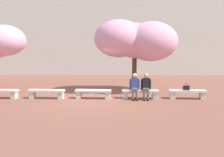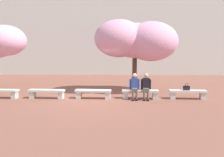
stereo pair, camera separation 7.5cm
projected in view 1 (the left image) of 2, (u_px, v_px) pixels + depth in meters
The scene contains 11 objects.
ground_plane at pixel (93, 99), 11.02m from camera, with size 100.00×100.00×0.00m, color brown.
building_facade at pixel (105, 25), 23.24m from camera, with size 28.00×4.00×10.37m, color beige.
stone_bench_west_end at pixel (0, 92), 11.05m from camera, with size 1.84×0.52×0.45m.
stone_bench_near_west at pixel (47, 93), 11.02m from camera, with size 1.84×0.52×0.45m.
stone_bench_center at pixel (93, 93), 10.98m from camera, with size 1.84×0.52×0.45m.
stone_bench_near_east at pixel (140, 93), 10.95m from camera, with size 1.84×0.52×0.45m.
stone_bench_east_end at pixel (187, 93), 10.92m from camera, with size 1.84×0.52×0.45m.
person_seated_left at pixel (135, 85), 10.85m from camera, with size 0.51×0.69×1.29m.
person_seated_right at pixel (146, 85), 10.84m from camera, with size 0.51×0.71×1.29m.
handbag at pixel (186, 88), 10.86m from camera, with size 0.30×0.15×0.34m.
cherry_tree_main at pixel (136, 40), 12.49m from camera, with size 4.74×2.98×4.16m.
Camera 1 is at (1.10, -10.79, 2.39)m, focal length 35.00 mm.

